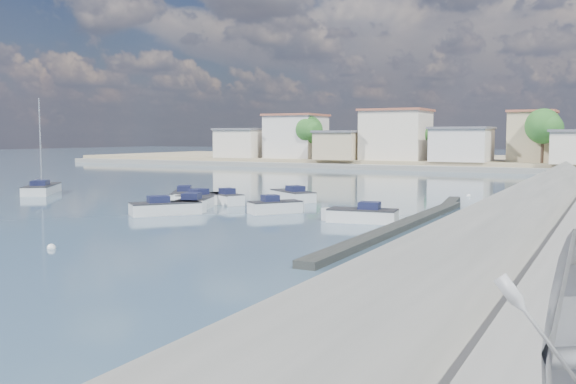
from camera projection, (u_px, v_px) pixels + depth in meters
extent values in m
plane|color=#2B4257|center=(424.00, 187.00, 66.81)|extent=(400.00, 400.00, 0.00)
cube|color=slate|center=(540.00, 214.00, 36.37)|extent=(4.17, 90.00, 2.86)
cube|color=slate|center=(514.00, 247.00, 28.52)|extent=(5.31, 3.50, 1.94)
cube|color=black|center=(402.00, 225.00, 37.05)|extent=(1.00, 26.00, 0.35)
cube|color=black|center=(450.00, 203.00, 49.67)|extent=(2.00, 8.05, 0.30)
cube|color=gray|center=(504.00, 162.00, 112.76)|extent=(160.00, 40.00, 1.40)
cube|color=slate|center=(481.00, 170.00, 94.20)|extent=(160.00, 2.50, 0.80)
cube|color=beige|center=(243.00, 144.00, 118.48)|extent=(8.00, 8.00, 5.00)
cube|color=#595960|center=(243.00, 129.00, 118.24)|extent=(8.48, 8.48, 0.35)
cube|color=silver|center=(296.00, 137.00, 115.56)|extent=(9.00, 9.00, 7.50)
cube|color=#99513D|center=(296.00, 115.00, 115.21)|extent=(9.54, 9.54, 0.35)
cube|color=tan|center=(341.00, 146.00, 108.45)|extent=(7.00, 8.00, 4.50)
cube|color=#595960|center=(341.00, 132.00, 108.24)|extent=(7.42, 8.48, 0.35)
cube|color=beige|center=(396.00, 136.00, 105.95)|extent=(10.00, 9.00, 8.00)
cube|color=#99513D|center=(396.00, 110.00, 105.58)|extent=(10.60, 9.54, 0.35)
cube|color=silver|center=(462.00, 145.00, 100.15)|extent=(8.50, 8.50, 5.00)
cube|color=#595960|center=(462.00, 128.00, 99.92)|extent=(9.01, 9.01, 0.35)
cube|color=tan|center=(532.00, 137.00, 98.12)|extent=(6.50, 7.50, 7.50)
cube|color=#99513D|center=(533.00, 111.00, 97.78)|extent=(6.89, 7.95, 0.35)
cylinder|color=#38281E|center=(309.00, 149.00, 111.25)|extent=(0.44, 0.44, 3.38)
sphere|color=#234C19|center=(309.00, 130.00, 110.96)|extent=(4.80, 4.80, 4.80)
sphere|color=#234C19|center=(312.00, 131.00, 110.04)|extent=(3.60, 3.60, 3.60)
sphere|color=#234C19|center=(306.00, 129.00, 111.69)|extent=(3.30, 3.30, 3.30)
cylinder|color=#38281E|center=(415.00, 151.00, 105.68)|extent=(0.44, 0.44, 2.93)
sphere|color=#234C19|center=(415.00, 133.00, 105.43)|extent=(4.16, 4.16, 4.16)
sphere|color=#234C19|center=(419.00, 135.00, 104.63)|extent=(3.12, 3.12, 3.12)
sphere|color=#234C19|center=(412.00, 133.00, 106.06)|extent=(2.86, 2.86, 2.86)
cylinder|color=#38281E|center=(542.00, 151.00, 92.95)|extent=(0.44, 0.44, 3.60)
sphere|color=#234C19|center=(543.00, 126.00, 92.64)|extent=(5.12, 5.12, 5.12)
sphere|color=#234C19|center=(550.00, 128.00, 91.65)|extent=(3.84, 3.84, 3.84)
sphere|color=#234C19|center=(538.00, 125.00, 93.42)|extent=(3.52, 3.52, 3.52)
cube|color=silver|center=(194.00, 206.00, 46.26)|extent=(3.46, 5.18, 1.00)
cube|color=silver|center=(201.00, 203.00, 48.31)|extent=(1.77, 1.77, 1.00)
cube|color=#262628|center=(193.00, 199.00, 46.21)|extent=(3.49, 5.20, 0.08)
cube|color=#181C3C|center=(192.00, 196.00, 45.72)|extent=(1.60, 1.77, 0.48)
cube|color=silver|center=(275.00, 209.00, 44.46)|extent=(3.37, 3.75, 1.00)
cube|color=silver|center=(295.00, 208.00, 45.11)|extent=(1.16, 1.16, 1.00)
cube|color=#262628|center=(275.00, 202.00, 44.42)|extent=(3.39, 3.77, 0.08)
cube|color=#181C3C|center=(270.00, 198.00, 44.25)|extent=(1.38, 1.41, 0.48)
cube|color=silver|center=(293.00, 197.00, 52.85)|extent=(4.98, 4.33, 1.00)
cube|color=silver|center=(282.00, 195.00, 54.70)|extent=(1.48, 1.48, 1.00)
cube|color=#262628|center=(293.00, 191.00, 52.80)|extent=(5.00, 4.36, 0.08)
cube|color=#181C3C|center=(295.00, 189.00, 52.35)|extent=(1.84, 1.77, 0.48)
cube|color=silver|center=(362.00, 217.00, 39.74)|extent=(4.43, 2.32, 1.00)
cube|color=silver|center=(334.00, 216.00, 40.32)|extent=(1.71, 1.71, 1.00)
cube|color=#262628|center=(363.00, 209.00, 39.69)|extent=(4.44, 2.36, 0.08)
cube|color=#181C3C|center=(369.00, 206.00, 39.54)|extent=(1.41, 1.24, 0.48)
cube|color=silver|center=(203.00, 201.00, 49.77)|extent=(2.43, 4.43, 1.00)
cube|color=silver|center=(219.00, 199.00, 51.17)|extent=(1.63, 1.63, 1.00)
cube|color=#262628|center=(203.00, 195.00, 49.72)|extent=(2.46, 4.44, 0.08)
cube|color=#181C3C|center=(199.00, 192.00, 49.37)|extent=(1.25, 1.43, 0.48)
cube|color=silver|center=(225.00, 200.00, 50.34)|extent=(4.04, 3.22, 1.00)
cube|color=silver|center=(216.00, 199.00, 51.71)|extent=(1.31, 1.31, 1.00)
cube|color=#262628|center=(225.00, 194.00, 50.30)|extent=(4.06, 3.24, 0.08)
cube|color=#181C3C|center=(227.00, 191.00, 49.96)|extent=(1.46, 1.39, 0.48)
cube|color=silver|center=(184.00, 198.00, 52.15)|extent=(3.79, 4.79, 1.00)
cube|color=silver|center=(181.00, 200.00, 50.20)|extent=(1.48, 1.48, 1.00)
cube|color=#262628|center=(184.00, 192.00, 52.11)|extent=(3.82, 4.81, 0.08)
cube|color=#181C3C|center=(184.00, 188.00, 52.54)|extent=(1.61, 1.72, 0.48)
cube|color=silver|center=(165.00, 210.00, 43.72)|extent=(4.38, 4.76, 1.00)
cube|color=silver|center=(194.00, 209.00, 44.51)|extent=(1.41, 1.41, 1.00)
cube|color=#262628|center=(165.00, 203.00, 43.68)|extent=(4.41, 4.79, 0.08)
cube|color=#181C3C|center=(158.00, 199.00, 43.48)|extent=(1.77, 1.80, 0.48)
cube|color=silver|center=(42.00, 190.00, 59.41)|extent=(5.61, 6.63, 1.00)
cube|color=silver|center=(49.00, 188.00, 62.27)|extent=(1.79, 1.79, 1.00)
cube|color=#262628|center=(42.00, 185.00, 59.37)|extent=(5.65, 6.66, 0.08)
cube|color=#181C3C|center=(40.00, 183.00, 58.70)|extent=(2.25, 2.40, 0.48)
cylinder|color=silver|center=(40.00, 142.00, 59.02)|extent=(0.12, 0.12, 8.00)
cylinder|color=silver|center=(38.00, 178.00, 58.12)|extent=(1.46, 2.00, 0.08)
sphere|color=white|center=(482.00, 260.00, 27.28)|extent=(0.40, 0.40, 0.40)
sphere|color=white|center=(413.00, 219.00, 40.78)|extent=(0.40, 0.40, 0.40)
sphere|color=white|center=(51.00, 248.00, 30.34)|extent=(0.40, 0.40, 0.40)
sphere|color=white|center=(502.00, 213.00, 44.30)|extent=(0.40, 0.40, 0.40)
sphere|color=white|center=(292.00, 202.00, 51.56)|extent=(0.40, 0.40, 0.40)
sphere|color=white|center=(469.00, 196.00, 56.30)|extent=(0.40, 0.40, 0.40)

